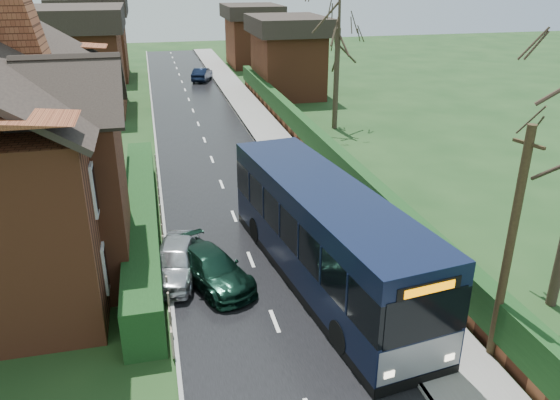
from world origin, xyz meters
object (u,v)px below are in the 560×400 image
object	(u,v)px
bus_stop_sign	(373,223)
telegraph_pole	(509,249)
bus	(325,237)
car_green	(212,268)
car_silver	(175,260)

from	to	relation	value
bus_stop_sign	telegraph_pole	xyz separation A→B (m)	(1.56, -5.13, 1.44)
bus_stop_sign	telegraph_pole	bearing A→B (deg)	-69.00
bus	telegraph_pole	size ratio (longest dim) A/B	1.75
bus	car_green	size ratio (longest dim) A/B	2.91
car_silver	bus_stop_sign	distance (m)	7.05
car_silver	telegraph_pole	size ratio (longest dim) A/B	0.57
car_silver	telegraph_pole	bearing A→B (deg)	-24.57
bus_stop_sign	telegraph_pole	world-z (taller)	telegraph_pole
car_green	telegraph_pole	world-z (taller)	telegraph_pole
car_green	bus_stop_sign	xyz separation A→B (m)	(5.60, -0.59, 1.38)
car_green	car_silver	bearing A→B (deg)	125.58
bus	telegraph_pole	bearing A→B (deg)	-63.69
car_green	bus_stop_sign	size ratio (longest dim) A/B	1.36
telegraph_pole	bus_stop_sign	bearing A→B (deg)	89.83
car_silver	bus_stop_sign	xyz separation A→B (m)	(6.80, -1.33, 1.31)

